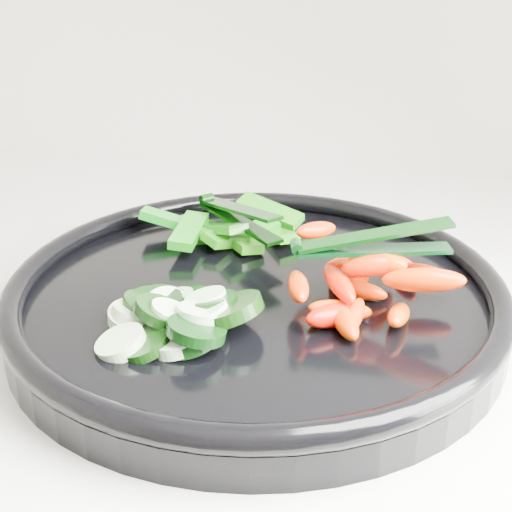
# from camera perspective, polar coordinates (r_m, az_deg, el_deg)

# --- Properties ---
(veggie_tray) EXTENTS (0.41, 0.41, 0.04)m
(veggie_tray) POSITION_cam_1_polar(r_m,az_deg,el_deg) (0.54, -0.00, -3.33)
(veggie_tray) COLOR black
(veggie_tray) RESTS_ON counter
(cucumber_pile) EXTENTS (0.13, 0.12, 0.04)m
(cucumber_pile) POSITION_cam_1_polar(r_m,az_deg,el_deg) (0.50, -6.69, -4.68)
(cucumber_pile) COLOR black
(cucumber_pile) RESTS_ON veggie_tray
(carrot_pile) EXTENTS (0.13, 0.14, 0.05)m
(carrot_pile) POSITION_cam_1_polar(r_m,az_deg,el_deg) (0.52, 8.43, -1.99)
(carrot_pile) COLOR #F83000
(carrot_pile) RESTS_ON veggie_tray
(pepper_pile) EXTENTS (0.14, 0.11, 0.04)m
(pepper_pile) POSITION_cam_1_polar(r_m,az_deg,el_deg) (0.63, -2.33, 2.09)
(pepper_pile) COLOR #156A0A
(pepper_pile) RESTS_ON veggie_tray
(tong_carrot) EXTENTS (0.11, 0.04, 0.02)m
(tong_carrot) POSITION_cam_1_polar(r_m,az_deg,el_deg) (0.51, 9.02, 1.05)
(tong_carrot) COLOR black
(tong_carrot) RESTS_ON carrot_pile
(tong_pepper) EXTENTS (0.09, 0.09, 0.02)m
(tong_pepper) POSITION_cam_1_polar(r_m,az_deg,el_deg) (0.62, -1.57, 3.37)
(tong_pepper) COLOR black
(tong_pepper) RESTS_ON pepper_pile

